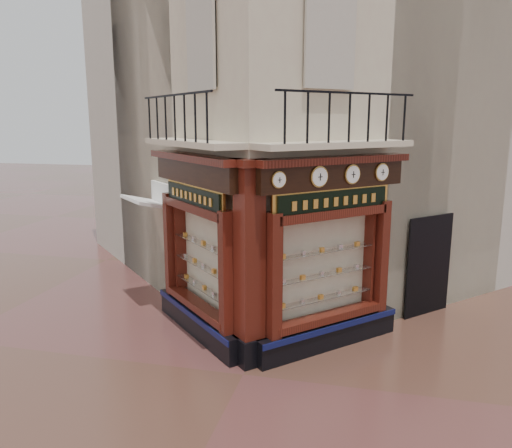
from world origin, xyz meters
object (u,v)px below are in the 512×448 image
(clock_c, at_px, (352,174))
(signboard_left, at_px, (193,196))
(clock_b, at_px, (319,177))
(clock_d, at_px, (382,172))
(clock_a, at_px, (279,180))
(corner_pilaster, at_px, (249,267))
(awning, at_px, (151,303))
(signboard_right, at_px, (334,201))

(clock_c, bearing_deg, signboard_left, 138.08)
(clock_b, xyz_separation_m, clock_d, (1.16, 1.16, 0.00))
(clock_b, xyz_separation_m, signboard_left, (-2.67, 0.41, -0.52))
(clock_b, height_order, signboard_left, clock_b)
(clock_a, distance_m, clock_c, 1.75)
(corner_pilaster, distance_m, awning, 4.63)
(clock_a, bearing_deg, clock_d, 0.00)
(clock_b, distance_m, signboard_left, 2.75)
(corner_pilaster, height_order, signboard_right, corner_pilaster)
(clock_c, height_order, signboard_right, clock_c)
(corner_pilaster, bearing_deg, awning, 96.84)
(signboard_right, bearing_deg, clock_d, -5.44)
(awning, xyz_separation_m, signboard_left, (1.84, -1.58, 3.10))
(corner_pilaster, height_order, signboard_left, corner_pilaster)
(clock_d, bearing_deg, clock_a, -180.00)
(clock_c, relative_size, signboard_right, 0.19)
(clock_c, distance_m, signboard_right, 0.64)
(clock_a, bearing_deg, clock_b, 0.00)
(clock_d, relative_size, signboard_right, 0.18)
(awning, bearing_deg, clock_a, -169.43)
(awning, height_order, signboard_right, signboard_right)
(clock_d, bearing_deg, clock_c, -180.00)
(signboard_left, xyz_separation_m, signboard_right, (2.92, -0.00, 0.00))
(corner_pilaster, distance_m, clock_a, 1.76)
(clock_b, relative_size, signboard_right, 0.19)
(clock_b, relative_size, awning, 0.27)
(clock_d, xyz_separation_m, signboard_left, (-3.82, -0.74, -0.52))
(clock_a, bearing_deg, signboard_right, 4.54)
(signboard_left, bearing_deg, signboard_right, -135.00)
(clock_c, distance_m, awning, 6.41)
(clock_a, xyz_separation_m, clock_c, (1.24, 1.24, 0.00))
(clock_a, xyz_separation_m, signboard_right, (0.91, 1.06, -0.52))
(clock_c, bearing_deg, signboard_right, 162.83)
(corner_pilaster, bearing_deg, clock_a, -50.05)
(clock_a, relative_size, signboard_left, 0.16)
(clock_c, xyz_separation_m, clock_d, (0.57, 0.57, 0.00))
(corner_pilaster, distance_m, signboard_left, 2.12)
(clock_b, xyz_separation_m, awning, (-4.51, 1.99, -3.62))
(awning, bearing_deg, clock_c, -150.43)
(clock_c, relative_size, clock_d, 1.06)
(clock_b, xyz_separation_m, signboard_right, (0.26, 0.41, -0.52))
(clock_a, relative_size, clock_b, 0.76)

